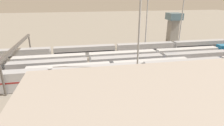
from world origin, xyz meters
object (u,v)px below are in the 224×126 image
(train_on_track_0, at_px, (85,51))
(light_mast_0, at_px, (148,4))
(train_on_track_3, at_px, (82,65))
(light_mast_1, at_px, (140,14))
(train_on_track_5, at_px, (99,75))
(control_tower, at_px, (173,26))
(signal_gantry, at_px, (18,48))
(train_on_track_4, at_px, (112,69))
(train_on_track_2, at_px, (81,59))
(light_mast_2, at_px, (184,1))

(train_on_track_0, height_order, light_mast_0, light_mast_0)
(train_on_track_3, relative_size, light_mast_1, 4.82)
(train_on_track_5, bearing_deg, control_tower, -137.50)
(light_mast_1, bearing_deg, signal_gantry, -26.57)
(train_on_track_4, distance_m, train_on_track_2, 13.19)
(signal_gantry, xyz_separation_m, control_tower, (-60.89, -22.85, 0.86))
(train_on_track_5, distance_m, train_on_track_0, 25.11)
(light_mast_0, distance_m, light_mast_2, 14.98)
(train_on_track_5, height_order, control_tower, control_tower)
(light_mast_0, distance_m, light_mast_1, 33.28)
(train_on_track_4, height_order, train_on_track_5, train_on_track_5)
(train_on_track_3, distance_m, light_mast_0, 35.73)
(train_on_track_3, height_order, train_on_track_2, same)
(train_on_track_4, height_order, train_on_track_0, same)
(light_mast_1, bearing_deg, train_on_track_3, -45.17)
(train_on_track_3, relative_size, train_on_track_2, 1.00)
(signal_gantry, bearing_deg, control_tower, -159.43)
(control_tower, bearing_deg, train_on_track_4, 41.63)
(train_on_track_2, relative_size, light_mast_2, 4.38)
(train_on_track_2, bearing_deg, light_mast_1, 126.40)
(light_mast_1, xyz_separation_m, signal_gantry, (31.66, -15.83, -10.68))
(train_on_track_3, bearing_deg, light_mast_1, 134.83)
(train_on_track_4, xyz_separation_m, light_mast_1, (-4.92, 8.33, 16.22))
(train_on_track_5, height_order, train_on_track_0, train_on_track_5)
(train_on_track_4, bearing_deg, train_on_track_0, -71.36)
(light_mast_2, xyz_separation_m, control_tower, (-1.10, -8.27, -11.37))
(train_on_track_3, relative_size, control_tower, 9.61)
(train_on_track_0, height_order, light_mast_2, light_mast_2)
(control_tower, bearing_deg, train_on_track_3, 30.83)
(train_on_track_2, xyz_separation_m, light_mast_1, (-13.52, 18.33, 16.19))
(train_on_track_4, distance_m, control_tower, 46.13)
(train_on_track_4, distance_m, light_mast_0, 33.22)
(light_mast_0, xyz_separation_m, light_mast_1, (13.19, 30.55, -0.58))
(train_on_track_0, distance_m, light_mast_1, 34.67)
(control_tower, bearing_deg, light_mast_1, 52.93)
(light_mast_0, relative_size, light_mast_2, 0.94)
(train_on_track_2, bearing_deg, train_on_track_0, -100.52)
(train_on_track_2, height_order, light_mast_1, light_mast_1)
(train_on_track_2, xyz_separation_m, train_on_track_5, (-4.17, 15.00, 0.56))
(light_mast_1, height_order, signal_gantry, light_mast_1)
(train_on_track_5, distance_m, light_mast_0, 38.87)
(train_on_track_2, relative_size, signal_gantry, 4.63)
(train_on_track_3, bearing_deg, control_tower, -149.17)
(signal_gantry, distance_m, control_tower, 65.04)
(light_mast_2, bearing_deg, light_mast_0, -0.52)
(train_on_track_5, xyz_separation_m, light_mast_0, (-22.54, -27.22, 16.20))
(train_on_track_3, relative_size, light_mast_0, 4.64)
(light_mast_0, bearing_deg, train_on_track_2, 24.58)
(train_on_track_4, xyz_separation_m, train_on_track_2, (8.60, -10.00, 0.03))
(train_on_track_2, relative_size, train_on_track_5, 1.16)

